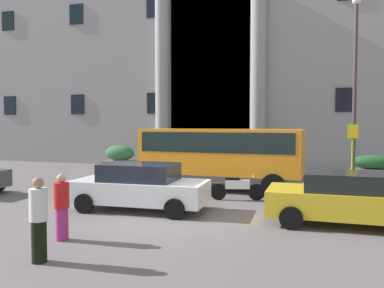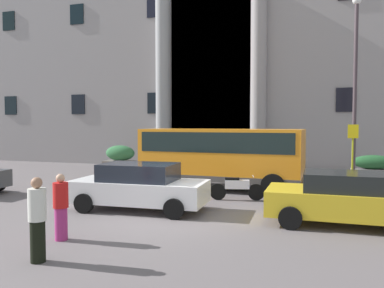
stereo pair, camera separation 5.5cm
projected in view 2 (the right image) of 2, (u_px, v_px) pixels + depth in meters
name	position (u px, v px, depth m)	size (l,w,h in m)	color
ground_plane	(164.00, 219.00, 11.73)	(80.00, 64.00, 0.12)	#60595B
office_building_facade	(255.00, 31.00, 27.85)	(43.65, 9.72, 18.81)	gray
orange_minibus	(222.00, 153.00, 16.74)	(6.87, 2.88, 2.56)	orange
bus_stop_sign	(353.00, 149.00, 17.14)	(0.44, 0.08, 2.76)	#9A9D19
hedge_planter_west	(120.00, 158.00, 23.41)	(1.93, 0.98, 1.50)	#6A625C
hedge_planter_east	(374.00, 168.00, 19.65)	(2.13, 0.78, 1.22)	#655E61
hedge_planter_far_east	(246.00, 164.00, 21.11)	(1.92, 0.99, 1.32)	slate
parked_estate_mid	(139.00, 186.00, 12.68)	(4.42, 2.12, 1.51)	white
parked_sedan_far	(349.00, 198.00, 10.76)	(4.41, 2.10, 1.46)	gold
scooter_by_planter	(236.00, 188.00, 14.33)	(1.97, 0.68, 0.89)	black
pedestrian_woman_dark_dress	(61.00, 207.00, 9.40)	(0.36, 0.36, 1.60)	#9D2A6A
pedestrian_man_red_shirt	(37.00, 219.00, 7.89)	(0.36, 0.36, 1.73)	black
lamppost_plaza_centre	(355.00, 77.00, 18.18)	(0.40, 0.40, 8.67)	#3F3339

